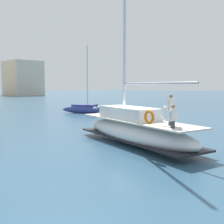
# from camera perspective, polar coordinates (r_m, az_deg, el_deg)

# --- Properties ---
(ground_plane) EXTENTS (400.00, 400.00, 0.00)m
(ground_plane) POSITION_cam_1_polar(r_m,az_deg,el_deg) (16.83, 4.83, -6.41)
(ground_plane) COLOR #2D516B
(main_sailboat) EXTENTS (4.43, 9.89, 13.13)m
(main_sailboat) POSITION_cam_1_polar(r_m,az_deg,el_deg) (16.22, 4.82, -3.58)
(main_sailboat) COLOR silver
(main_sailboat) RESTS_ON ground
(moored_sloop_far) EXTENTS (4.78, 6.02, 8.78)m
(moored_sloop_far) POSITION_cam_1_polar(r_m,az_deg,el_deg) (36.09, -5.73, 0.89)
(moored_sloop_far) COLOR navy
(moored_sloop_far) RESTS_ON ground
(mooring_buoy) EXTENTS (0.69, 0.69, 0.95)m
(mooring_buoy) POSITION_cam_1_polar(r_m,az_deg,el_deg) (22.51, 12.48, -2.99)
(mooring_buoy) COLOR #EA4C19
(mooring_buoy) RESTS_ON ground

